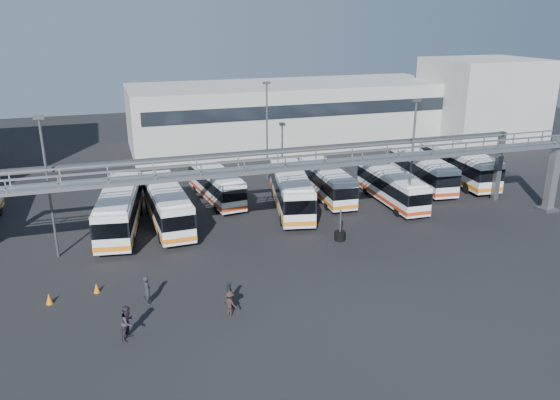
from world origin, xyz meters
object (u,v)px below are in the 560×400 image
object	(u,v)px
pedestrian_b	(128,322)
bus_2	(120,208)
bus_7	(392,186)
pedestrian_c	(230,303)
light_pole_left	(48,181)
pedestrian_d	(229,294)
light_pole_mid	(412,154)
cone_right	(97,288)
pedestrian_a	(147,291)
bus_8	(422,170)
bus_9	(459,164)
bus_4	(216,183)
bus_6	(326,181)
light_pole_back	(267,126)
tire_stack	(340,235)
cone_left	(49,299)
bus_5	(291,189)
bus_3	(167,204)

from	to	relation	value
pedestrian_b	bus_2	bearing A→B (deg)	34.81
bus_7	pedestrian_c	bearing A→B (deg)	-140.27
light_pole_left	pedestrian_d	size ratio (longest dim) A/B	6.19
light_pole_mid	cone_right	distance (m)	26.53
pedestrian_a	pedestrian_d	distance (m)	4.96
light_pole_mid	bus_7	xyz separation A→B (m)	(0.60, 3.98, -4.04)
pedestrian_b	pedestrian_d	size ratio (longest dim) A/B	1.19
light_pole_left	bus_8	bearing A→B (deg)	11.11
bus_2	light_pole_left	bearing A→B (deg)	-132.31
light_pole_left	bus_9	xyz separation A→B (m)	(38.61, 7.03, -3.78)
cone_right	bus_4	bearing A→B (deg)	54.88
bus_4	bus_7	xyz separation A→B (m)	(15.17, -5.87, -0.02)
bus_6	pedestrian_c	xyz separation A→B (m)	(-13.54, -18.11, -0.94)
pedestrian_b	cone_right	xyz separation A→B (m)	(-1.64, 5.94, -0.66)
light_pole_back	bus_8	world-z (taller)	light_pole_back
tire_stack	bus_2	bearing A→B (deg)	155.72
pedestrian_b	tire_stack	size ratio (longest dim) A/B	0.78
light_pole_back	pedestrian_a	bearing A→B (deg)	-122.12
pedestrian_c	cone_left	size ratio (longest dim) A/B	2.27
pedestrian_d	bus_5	bearing A→B (deg)	-20.52
light_pole_back	pedestrian_b	distance (m)	31.15
light_pole_mid	pedestrian_c	bearing A→B (deg)	-149.13
pedestrian_c	bus_7	bearing A→B (deg)	-88.80
bus_2	pedestrian_c	bearing A→B (deg)	-62.01
bus_2	cone_right	world-z (taller)	bus_2
bus_9	bus_6	bearing A→B (deg)	-173.40
light_pole_back	pedestrian_c	size ratio (longest dim) A/B	6.64
bus_9	bus_3	bearing A→B (deg)	-169.94
light_pole_left	bus_2	xyz separation A→B (m)	(4.61, 3.72, -3.80)
light_pole_back	bus_5	xyz separation A→B (m)	(-0.77, -9.81, -3.79)
bus_4	pedestrian_b	xyz separation A→B (m)	(-9.17, -21.31, -0.72)
light_pole_left	pedestrian_a	xyz separation A→B (m)	(5.56, -9.00, -4.81)
bus_2	pedestrian_c	size ratio (longest dim) A/B	7.65
bus_4	bus_6	world-z (taller)	bus_6
pedestrian_b	cone_right	bearing A→B (deg)	51.51
bus_9	light_pole_mid	bearing A→B (deg)	-138.91
cone_right	pedestrian_c	bearing A→B (deg)	-35.44
bus_3	bus_9	size ratio (longest dim) A/B	0.96
pedestrian_c	tire_stack	world-z (taller)	tire_stack
light_pole_back	cone_left	size ratio (longest dim) A/B	15.10
bus_9	pedestrian_a	bearing A→B (deg)	-150.15
light_pole_mid	pedestrian_d	xyz separation A→B (m)	(-17.83, -9.84, -4.90)
bus_5	bus_6	bearing A→B (deg)	38.37
light_pole_back	pedestrian_b	bearing A→B (deg)	-120.74
pedestrian_d	cone_left	size ratio (longest dim) A/B	2.44
pedestrian_c	tire_stack	distance (m)	13.45
pedestrian_b	bus_6	bearing A→B (deg)	-9.67
light_pole_mid	bus_4	bearing A→B (deg)	145.94
bus_6	pedestrian_a	size ratio (longest dim) A/B	5.62
light_pole_mid	bus_3	xyz separation A→B (m)	(-19.67, 4.80, -3.86)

